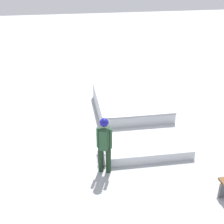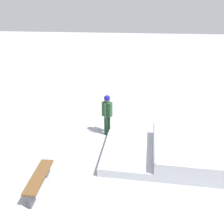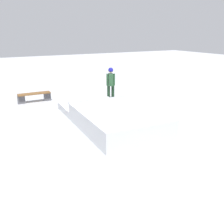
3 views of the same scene
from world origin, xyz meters
TOP-DOWN VIEW (x-y plane):
  - ground_plane at (0.00, 0.00)m, footprint 60.00×60.00m
  - skate_ramp at (-0.11, -0.05)m, footprint 5.52×2.86m
  - skater at (3.05, -1.72)m, footprint 0.43×0.42m
  - skateboard at (2.52, -1.73)m, footprint 0.82×0.33m
  - park_bench at (4.72, 1.77)m, footprint 0.41×1.66m

SIDE VIEW (x-z plane):
  - ground_plane at x=0.00m, z-range 0.00..0.00m
  - skateboard at x=2.52m, z-range 0.03..0.12m
  - skate_ramp at x=-0.11m, z-range -0.05..0.69m
  - park_bench at x=4.72m, z-range 0.12..0.60m
  - skater at x=3.05m, z-range 0.14..1.87m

